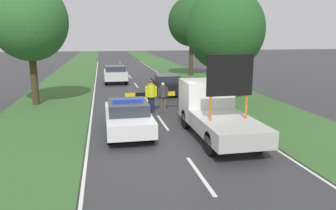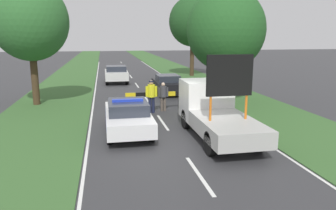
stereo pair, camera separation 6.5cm
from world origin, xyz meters
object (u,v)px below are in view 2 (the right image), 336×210
(pedestrian_civilian, at_px, (163,94))
(roadside_tree_near_left, at_px, (30,21))
(work_truck, at_px, (214,110))
(traffic_cone_centre_front, at_px, (111,111))
(utility_pole, at_px, (215,42))
(police_officer, at_px, (151,94))
(police_car, at_px, (128,116))
(roadside_tree_mid_left, at_px, (193,22))
(roadside_tree_near_right, at_px, (226,30))
(road_barrier, at_px, (156,95))
(queued_car_sedan_black, at_px, (167,84))
(traffic_cone_near_police, at_px, (204,112))
(queued_car_van_white, at_px, (116,74))

(pedestrian_civilian, relative_size, roadside_tree_near_left, 0.22)
(work_truck, bearing_deg, traffic_cone_centre_front, -46.31)
(pedestrian_civilian, xyz_separation_m, utility_pole, (3.49, 1.78, 2.78))
(police_officer, relative_size, pedestrian_civilian, 1.11)
(police_officer, height_order, pedestrian_civilian, police_officer)
(police_car, relative_size, pedestrian_civilian, 2.95)
(traffic_cone_centre_front, distance_m, roadside_tree_mid_left, 18.96)
(work_truck, bearing_deg, roadside_tree_near_right, -114.83)
(road_barrier, xyz_separation_m, roadside_tree_near_left, (-6.86, 2.68, 4.08))
(work_truck, distance_m, utility_pole, 7.43)
(police_officer, distance_m, roadside_tree_mid_left, 17.59)
(queued_car_sedan_black, height_order, roadside_tree_near_right, roadside_tree_near_right)
(pedestrian_civilian, height_order, roadside_tree_near_left, roadside_tree_near_left)
(pedestrian_civilian, distance_m, roadside_tree_mid_left, 17.08)
(police_car, bearing_deg, queued_car_sedan_black, 64.91)
(police_car, xyz_separation_m, queued_car_sedan_black, (3.51, 9.17, -0.01))
(pedestrian_civilian, relative_size, utility_pole, 0.22)
(traffic_cone_near_police, bearing_deg, police_officer, 147.40)
(pedestrian_civilian, bearing_deg, road_barrier, 128.64)
(road_barrier, xyz_separation_m, utility_pole, (3.85, 1.36, 2.88))
(queued_car_sedan_black, bearing_deg, road_barrier, 71.74)
(road_barrier, bearing_deg, police_officer, -113.93)
(roadside_tree_mid_left, height_order, utility_pole, roadside_tree_mid_left)
(queued_car_van_white, distance_m, utility_pole, 11.86)
(traffic_cone_near_police, xyz_separation_m, traffic_cone_centre_front, (-4.66, 1.29, -0.05))
(work_truck, distance_m, road_barrier, 5.49)
(traffic_cone_centre_front, bearing_deg, police_car, -77.86)
(work_truck, relative_size, traffic_cone_centre_front, 11.17)
(pedestrian_civilian, bearing_deg, traffic_cone_centre_front, -170.13)
(police_officer, bearing_deg, traffic_cone_centre_front, -15.03)
(utility_pole, bearing_deg, police_officer, -153.42)
(work_truck, xyz_separation_m, pedestrian_civilian, (-1.29, 4.81, -0.13))
(police_car, height_order, work_truck, work_truck)
(queued_car_sedan_black, bearing_deg, traffic_cone_centre_front, 55.15)
(police_officer, xyz_separation_m, utility_pole, (4.20, 2.10, 2.66))
(work_truck, relative_size, roadside_tree_near_right, 0.79)
(police_officer, bearing_deg, roadside_tree_near_left, -50.05)
(queued_car_sedan_black, bearing_deg, pedestrian_civilian, 76.60)
(police_car, bearing_deg, queued_car_van_white, 85.41)
(utility_pole, bearing_deg, traffic_cone_centre_front, -159.57)
(roadside_tree_near_right, bearing_deg, police_car, -138.70)
(police_car, relative_size, queued_car_sedan_black, 1.17)
(work_truck, distance_m, queued_car_van_white, 16.97)
(queued_car_van_white, bearing_deg, road_barrier, 98.67)
(road_barrier, distance_m, pedestrian_civilian, 0.56)
(police_car, relative_size, roadside_tree_near_left, 0.65)
(traffic_cone_centre_front, height_order, roadside_tree_near_right, roadside_tree_near_right)
(pedestrian_civilian, height_order, traffic_cone_near_police, pedestrian_civilian)
(road_barrier, relative_size, pedestrian_civilian, 2.12)
(work_truck, bearing_deg, police_officer, -67.28)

